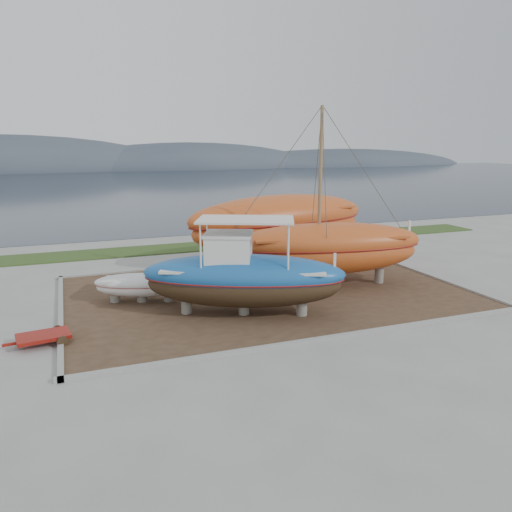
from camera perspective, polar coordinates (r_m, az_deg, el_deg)
name	(u,v)px	position (r m, az deg, el deg)	size (l,w,h in m)	color
ground	(305,321)	(20.14, 5.59, -7.37)	(140.00, 140.00, 0.00)	gray
dirt_patch	(267,292)	(23.59, 1.27, -4.19)	(18.00, 12.00, 0.06)	#422D1E
curb_frame	(267,292)	(23.57, 1.27, -4.08)	(18.60, 12.60, 0.15)	gray
grass_strip	(204,246)	(34.19, -6.02, 1.13)	(44.00, 3.00, 0.08)	#284219
sea	(119,185)	(87.57, -15.39, 7.85)	(260.00, 100.00, 0.04)	black
mountain_ridge	(97,169)	(142.30, -17.69, 9.46)	(200.00, 36.00, 20.00)	#333D49
blue_caique	(244,267)	(20.05, -1.43, -1.31)	(8.22, 2.57, 3.96)	#19579E
white_dinghy	(142,288)	(22.60, -12.95, -3.59)	(4.09, 1.53, 1.23)	silver
orange_sailboat	(329,199)	(24.09, 8.39, 6.49)	(9.47, 2.79, 8.54)	#B44B1B
orange_bare_hull	(280,229)	(29.20, 2.77, 3.05)	(11.70, 3.51, 3.83)	#B44B1B
red_trailer	(44,339)	(19.27, -23.11, -8.75)	(2.63, 1.32, 0.37)	maroon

